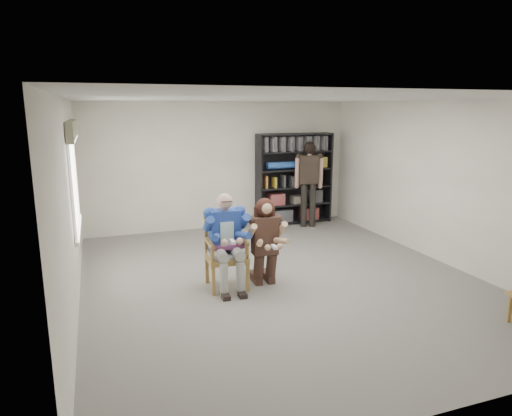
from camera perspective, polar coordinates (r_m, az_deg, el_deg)
name	(u,v)px	position (r m, az deg, el deg)	size (l,w,h in m)	color
room_shell	(282,193)	(6.97, 3.21, 1.93)	(6.00, 7.00, 2.80)	beige
floor	(280,279)	(7.35, 3.08, -8.86)	(6.00, 7.00, 0.01)	slate
window_left	(75,178)	(7.39, -21.67, 3.48)	(0.16, 2.00, 1.75)	white
armchair	(227,252)	(6.87, -3.71, -5.48)	(0.65, 0.63, 1.12)	olive
seated_man	(226,241)	(6.82, -3.73, -4.13)	(0.63, 0.87, 1.45)	navy
kneeling_woman	(266,243)	(6.90, 1.21, -4.44)	(0.56, 0.90, 1.33)	#33201B
bookshelf	(294,179)	(10.66, 4.79, 3.65)	(1.80, 0.38, 2.10)	black
standing_man	(309,185)	(10.36, 6.60, 2.86)	(0.59, 0.33, 1.92)	black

